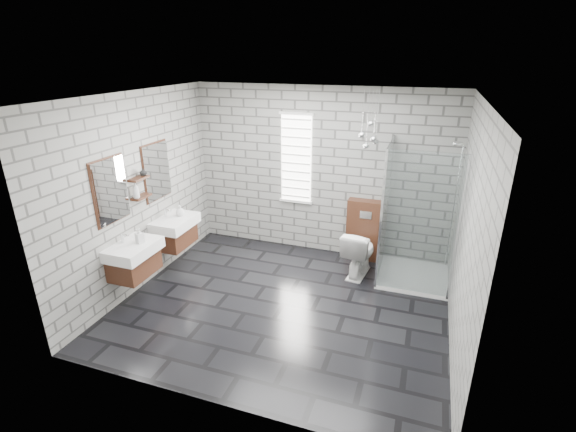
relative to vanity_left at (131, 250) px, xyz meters
The scene contains 20 objects.
floor 2.12m from the vanity_left, 15.58° to the left, with size 4.20×3.60×0.02m, color black.
ceiling 2.78m from the vanity_left, 15.58° to the left, with size 4.20×3.60×0.02m, color white.
wall_back 3.08m from the vanity_left, 50.84° to the left, with size 4.20×0.02×2.70m, color gray.
wall_front 2.37m from the vanity_left, 33.83° to the right, with size 4.20×0.02×2.70m, color gray.
wall_left 0.82m from the vanity_left, 110.87° to the left, with size 0.02×3.60×2.70m, color gray.
wall_right 4.10m from the vanity_left, ahead, with size 0.02×3.60×2.70m, color gray.
vanity_left is the anchor object (origin of this frame).
vanity_right 0.96m from the vanity_left, 90.00° to the left, with size 0.47×0.70×1.57m.
shelf_lower 0.75m from the vanity_left, 104.30° to the left, with size 0.14×0.30×0.03m, color #482516.
shelf_upper 0.96m from the vanity_left, 104.30° to the left, with size 0.14×0.30×0.03m, color #482516.
window 2.87m from the vanity_left, 56.92° to the left, with size 0.56×0.05×1.48m.
cistern_panel 3.52m from the vanity_left, 39.50° to the left, with size 0.60×0.20×1.00m, color #482516.
flush_plate 3.44m from the vanity_left, 38.16° to the left, with size 0.18×0.01×0.12m, color silver.
shower_enclosure 3.82m from the vanity_left, 26.71° to the left, with size 1.00×1.00×2.03m.
pendant_cluster 3.56m from the vanity_left, 35.01° to the left, with size 0.26×0.26×0.82m.
toilet 3.22m from the vanity_left, 32.06° to the left, with size 0.40×0.71×0.72m, color white.
soap_bottle_a 0.23m from the vanity_left, 33.49° to the left, with size 0.09×0.09×0.20m, color #B2B2B2.
soap_bottle_b 1.08m from the vanity_left, 86.04° to the left, with size 0.13×0.13×0.17m, color #B2B2B2.
soap_bottle_c 0.80m from the vanity_left, 106.48° to the left, with size 0.09×0.09×0.23m, color #B2B2B2.
vase 1.07m from the vanity_left, 101.05° to the left, with size 0.10×0.10×0.10m, color #B2B2B2.
Camera 1 is at (1.60, -4.48, 3.17)m, focal length 26.00 mm.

